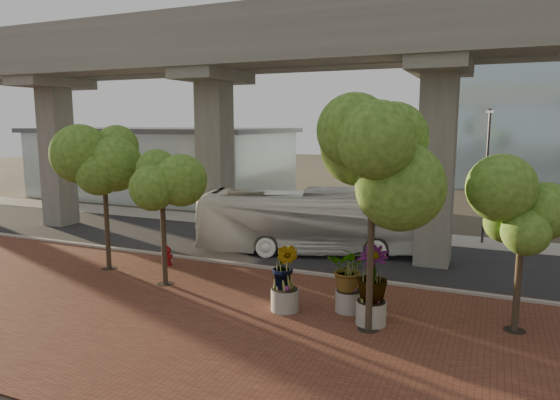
% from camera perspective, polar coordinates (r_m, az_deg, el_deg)
% --- Properties ---
extents(ground, '(160.00, 160.00, 0.00)m').
position_cam_1_polar(ground, '(24.86, 2.43, -6.99)').
color(ground, '#383228').
rests_on(ground, ground).
extents(brick_plaza, '(70.00, 13.00, 0.06)m').
position_cam_1_polar(brick_plaza, '(18.00, -6.98, -13.23)').
color(brick_plaza, brown).
rests_on(brick_plaza, ground).
extents(asphalt_road, '(90.00, 8.00, 0.04)m').
position_cam_1_polar(asphalt_road, '(26.67, 3.98, -5.87)').
color(asphalt_road, black).
rests_on(asphalt_road, ground).
extents(curb_strip, '(70.00, 0.25, 0.16)m').
position_cam_1_polar(curb_strip, '(23.05, 0.63, -8.05)').
color(curb_strip, gray).
rests_on(curb_strip, ground).
extents(far_sidewalk, '(90.00, 3.00, 0.06)m').
position_cam_1_polar(far_sidewalk, '(31.77, 7.29, -3.51)').
color(far_sidewalk, gray).
rests_on(far_sidewalk, ground).
extents(transit_viaduct, '(72.00, 5.60, 12.40)m').
position_cam_1_polar(transit_viaduct, '(25.81, 4.15, 9.94)').
color(transit_viaduct, gray).
rests_on(transit_viaduct, ground).
extents(station_pavilion, '(23.00, 13.00, 6.30)m').
position_cam_1_polar(station_pavilion, '(47.93, -13.25, 4.32)').
color(station_pavilion, '#AFC2C9').
rests_on(station_pavilion, ground).
extents(transit_bus, '(12.26, 6.29, 3.34)m').
position_cam_1_polar(transit_bus, '(26.00, 3.79, -2.52)').
color(transit_bus, white).
rests_on(transit_bus, ground).
extents(fire_hydrant, '(0.48, 0.43, 0.96)m').
position_cam_1_polar(fire_hydrant, '(24.42, -12.75, -6.23)').
color(fire_hydrant, maroon).
rests_on(fire_hydrant, ground).
extents(planter_front, '(2.18, 2.18, 2.40)m').
position_cam_1_polar(planter_front, '(18.09, 7.95, -8.15)').
color(planter_front, '#A29B92').
rests_on(planter_front, ground).
extents(planter_right, '(2.49, 2.49, 2.66)m').
position_cam_1_polar(planter_right, '(17.03, 10.48, -8.74)').
color(planter_right, '#A19A91').
rests_on(planter_right, ground).
extents(planter_left, '(2.26, 2.26, 2.49)m').
position_cam_1_polar(planter_left, '(17.99, 0.58, -7.98)').
color(planter_left, '#A29F92').
rests_on(planter_left, ground).
extents(street_tree_far_west, '(4.06, 4.06, 7.02)m').
position_cam_1_polar(street_tree_far_west, '(23.87, -19.54, 4.57)').
color(street_tree_far_west, '#483729').
rests_on(street_tree_far_west, ground).
extents(street_tree_near_west, '(3.61, 3.61, 6.00)m').
position_cam_1_polar(street_tree_near_west, '(20.92, -13.37, 2.07)').
color(street_tree_near_west, '#483729').
rests_on(street_tree_near_west, ground).
extents(street_tree_near_east, '(4.31, 4.31, 7.42)m').
position_cam_1_polar(street_tree_near_east, '(15.83, 10.59, 4.06)').
color(street_tree_near_east, '#483729').
rests_on(street_tree_near_east, ground).
extents(street_tree_far_east, '(3.20, 3.20, 5.40)m').
position_cam_1_polar(street_tree_far_east, '(17.45, 26.04, -1.28)').
color(street_tree_far_east, '#483729').
rests_on(street_tree_far_east, ground).
extents(streetlamp_west, '(0.40, 1.16, 7.97)m').
position_cam_1_polar(streetlamp_west, '(33.97, -7.48, 5.17)').
color(streetlamp_west, '#29282D').
rests_on(streetlamp_west, ground).
extents(streetlamp_east, '(0.37, 1.08, 7.48)m').
position_cam_1_polar(streetlamp_east, '(29.85, 22.55, 3.52)').
color(streetlamp_east, '#2B2B30').
rests_on(streetlamp_east, ground).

